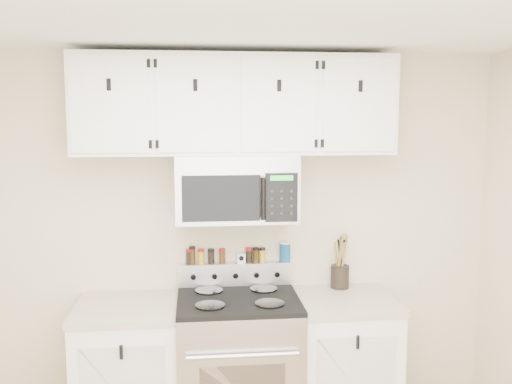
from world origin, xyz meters
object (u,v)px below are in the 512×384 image
range (238,368)px  salt_canister (285,252)px  utensil_crock (340,275)px  microwave (236,188)px

range → salt_canister: (0.34, 0.28, 0.68)m
utensil_crock → salt_canister: bearing=171.7°
range → utensil_crock: (0.71, 0.23, 0.52)m
utensil_crock → microwave: bearing=-171.8°
microwave → salt_canister: microwave is taller
microwave → salt_canister: bearing=24.6°
range → microwave: (0.00, 0.13, 1.14)m
range → utensil_crock: bearing=17.8°
microwave → salt_canister: 0.59m
range → utensil_crock: size_ratio=3.04×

